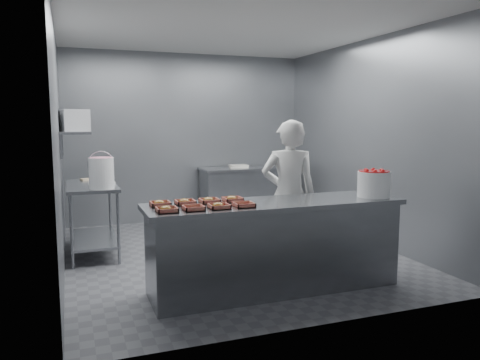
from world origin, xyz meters
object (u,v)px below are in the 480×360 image
at_px(tray_0, 166,209).
at_px(strawberry_tub, 374,183).
at_px(tray_4, 160,204).
at_px(glaze_bucket, 101,172).
at_px(service_counter, 275,245).
at_px(tray_1, 193,208).
at_px(tray_7, 232,199).
at_px(tray_3, 244,205).
at_px(back_counter, 244,193).
at_px(prep_table, 92,208).
at_px(tray_5, 185,202).
at_px(tray_6, 209,201).
at_px(tray_2, 219,206).
at_px(appliance, 74,120).
at_px(worker, 289,195).

xyz_separation_m(tray_0, strawberry_tub, (2.20, 0.06, 0.13)).
bearing_deg(strawberry_tub, tray_4, 173.48).
distance_m(tray_4, glaze_bucket, 1.43).
height_order(service_counter, tray_1, tray_1).
xyz_separation_m(tray_0, tray_7, (0.72, 0.31, 0.00)).
bearing_deg(tray_0, tray_4, 90.00).
relative_size(tray_0, glaze_bucket, 0.42).
relative_size(service_counter, tray_3, 13.88).
bearing_deg(tray_4, tray_1, -51.70).
xyz_separation_m(back_counter, tray_0, (-2.02, -3.40, 0.47)).
bearing_deg(glaze_bucket, prep_table, 102.71).
relative_size(tray_3, tray_5, 1.00).
relative_size(prep_table, tray_6, 6.40).
xyz_separation_m(back_counter, tray_1, (-1.77, -3.40, 0.47)).
relative_size(tray_3, glaze_bucket, 0.42).
bearing_deg(tray_2, prep_table, 115.69).
distance_m(tray_6, tray_7, 0.24).
bearing_deg(prep_table, appliance, 162.95).
bearing_deg(appliance, tray_3, -68.59).
bearing_deg(worker, tray_2, 53.82).
bearing_deg(strawberry_tub, back_counter, 93.08).
bearing_deg(appliance, tray_5, -75.05).
bearing_deg(tray_7, tray_2, -127.95).
height_order(tray_2, tray_3, tray_2).
bearing_deg(prep_table, tray_3, -59.18).
bearing_deg(glaze_bucket, tray_7, -49.63).
xyz_separation_m(service_counter, appliance, (-1.82, 2.00, 1.24)).
height_order(prep_table, tray_6, tray_6).
bearing_deg(prep_table, service_counter, -49.76).
bearing_deg(tray_1, service_counter, 9.97).
bearing_deg(tray_2, strawberry_tub, 1.88).
bearing_deg(service_counter, tray_5, 170.06).
bearing_deg(tray_6, tray_5, 180.00).
xyz_separation_m(tray_2, tray_4, (-0.48, 0.31, 0.00)).
xyz_separation_m(tray_0, worker, (1.56, 0.75, -0.07)).
xyz_separation_m(service_counter, strawberry_tub, (1.08, -0.10, 0.60)).
bearing_deg(service_counter, back_counter, 74.52).
xyz_separation_m(tray_4, appliance, (-0.70, 1.85, 0.77)).
height_order(service_counter, worker, worker).
distance_m(prep_table, tray_6, 2.09).
xyz_separation_m(tray_2, strawberry_tub, (1.72, 0.06, 0.13)).
bearing_deg(appliance, tray_2, -73.32).
xyz_separation_m(tray_3, appliance, (-1.43, 2.16, 0.78)).
bearing_deg(tray_5, appliance, 117.01).
relative_size(tray_4, worker, 0.11).
height_order(tray_0, tray_6, same).
distance_m(prep_table, back_counter, 2.87).
xyz_separation_m(prep_table, strawberry_tub, (2.73, -2.05, 0.46)).
bearing_deg(tray_6, back_counter, 63.58).
height_order(tray_7, appliance, appliance).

